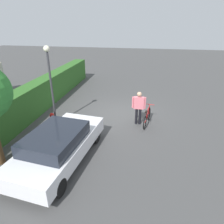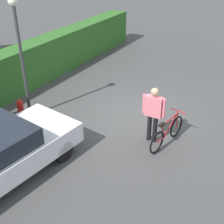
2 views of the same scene
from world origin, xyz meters
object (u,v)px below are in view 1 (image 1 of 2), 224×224
at_px(street_lamp, 50,75).
at_px(person_rider, 139,106).
at_px(bicycle, 147,117).
at_px(fire_hydrant, 53,120).
at_px(parked_car_near, 59,145).

bearing_deg(street_lamp, person_rider, -79.17).
xyz_separation_m(bicycle, street_lamp, (-0.84, 4.55, 2.15)).
distance_m(person_rider, fire_hydrant, 4.27).
xyz_separation_m(person_rider, fire_hydrant, (-1.20, 4.06, -0.60)).
height_order(parked_car_near, bicycle, parked_car_near).
height_order(parked_car_near, street_lamp, street_lamp).
relative_size(parked_car_near, street_lamp, 1.21).
relative_size(bicycle, street_lamp, 0.45).
height_order(parked_car_near, fire_hydrant, parked_car_near).
distance_m(parked_car_near, person_rider, 4.42).
bearing_deg(fire_hydrant, person_rider, -73.53).
relative_size(parked_car_near, bicycle, 2.71).
xyz_separation_m(person_rider, street_lamp, (-0.79, 4.11, 1.51)).
height_order(person_rider, fire_hydrant, person_rider).
distance_m(person_rider, street_lamp, 4.44).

